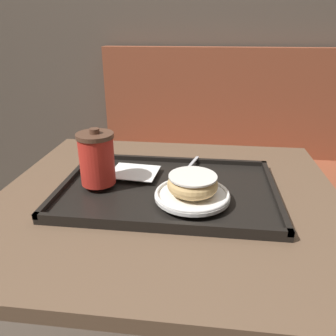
# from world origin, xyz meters

# --- Properties ---
(wall_behind) EXTENTS (8.00, 0.05, 2.40)m
(wall_behind) POSITION_xyz_m (0.00, 1.10, 1.20)
(wall_behind) COLOR brown
(wall_behind) RESTS_ON ground_plane
(booth_bench) EXTENTS (1.32, 0.44, 1.00)m
(booth_bench) POSITION_xyz_m (0.21, 0.87, 0.32)
(booth_bench) COLOR brown
(booth_bench) RESTS_ON ground_plane
(cafe_table) EXTENTS (0.82, 0.74, 0.72)m
(cafe_table) POSITION_xyz_m (0.00, 0.00, 0.54)
(cafe_table) COLOR brown
(cafe_table) RESTS_ON ground_plane
(serving_tray) EXTENTS (0.51, 0.35, 0.02)m
(serving_tray) POSITION_xyz_m (-0.00, 0.01, 0.73)
(serving_tray) COLOR black
(serving_tray) RESTS_ON cafe_table
(napkin_paper) EXTENTS (0.13, 0.11, 0.00)m
(napkin_paper) POSITION_xyz_m (-0.09, 0.06, 0.75)
(napkin_paper) COLOR white
(napkin_paper) RESTS_ON serving_tray
(coffee_cup_front) EXTENTS (0.09, 0.09, 0.13)m
(coffee_cup_front) POSITION_xyz_m (-0.17, -0.01, 0.81)
(coffee_cup_front) COLOR red
(coffee_cup_front) RESTS_ON serving_tray
(plate_with_chocolate_donut) EXTENTS (0.17, 0.17, 0.01)m
(plate_with_chocolate_donut) POSITION_xyz_m (0.06, -0.06, 0.75)
(plate_with_chocolate_donut) COLOR white
(plate_with_chocolate_donut) RESTS_ON serving_tray
(donut_chocolate_glazed) EXTENTS (0.11, 0.11, 0.04)m
(donut_chocolate_glazed) POSITION_xyz_m (0.06, -0.06, 0.78)
(donut_chocolate_glazed) COLOR #DBB270
(donut_chocolate_glazed) RESTS_ON plate_with_chocolate_donut
(spoon) EXTENTS (0.05, 0.13, 0.01)m
(spoon) POSITION_xyz_m (0.04, 0.09, 0.75)
(spoon) COLOR silver
(spoon) RESTS_ON serving_tray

